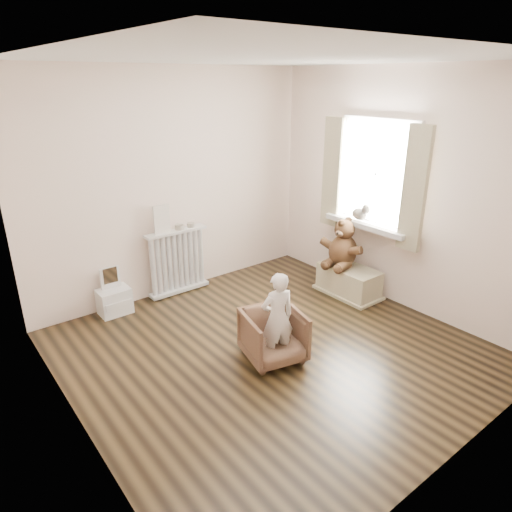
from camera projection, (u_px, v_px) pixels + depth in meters
floor at (272, 349)px, 4.42m from camera, size 3.60×3.60×0.01m
ceiling at (277, 58)px, 3.47m from camera, size 3.60×3.60×0.01m
back_wall at (174, 185)px, 5.27m from camera, size 3.60×0.02×2.60m
front_wall at (476, 293)px, 2.63m from camera, size 3.60×0.02×2.60m
left_wall at (60, 272)px, 2.91m from camera, size 0.02×3.60×2.60m
right_wall at (400, 191)px, 4.98m from camera, size 0.02×3.60×2.60m
window at (377, 174)px, 5.12m from camera, size 0.03×0.90×1.10m
window_sill at (367, 225)px, 5.28m from camera, size 0.22×1.10×0.06m
curtain_left at (415, 190)px, 4.66m from camera, size 0.06×0.26×1.30m
curtain_right at (332, 173)px, 5.50m from camera, size 0.06×0.26×1.30m
radiator at (178, 263)px, 5.47m from camera, size 0.76×0.14×0.80m
paper_doll at (162, 219)px, 5.16m from camera, size 0.20×0.02×0.33m
tin_a at (179, 227)px, 5.33m from camera, size 0.10×0.10×0.06m
tin_b at (191, 225)px, 5.43m from camera, size 0.09×0.09×0.05m
toy_vanity at (113, 291)px, 5.01m from camera, size 0.34×0.24×0.54m
armchair at (274, 336)px, 4.20m from camera, size 0.63×0.64×0.48m
child at (277, 318)px, 4.08m from camera, size 0.36×0.28×0.87m
toy_bench at (349, 278)px, 5.50m from camera, size 0.38×0.73×0.34m
teddy_bear at (344, 240)px, 5.39m from camera, size 0.54×0.45×0.59m
plush_cat at (360, 212)px, 5.31m from camera, size 0.23×0.29×0.21m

